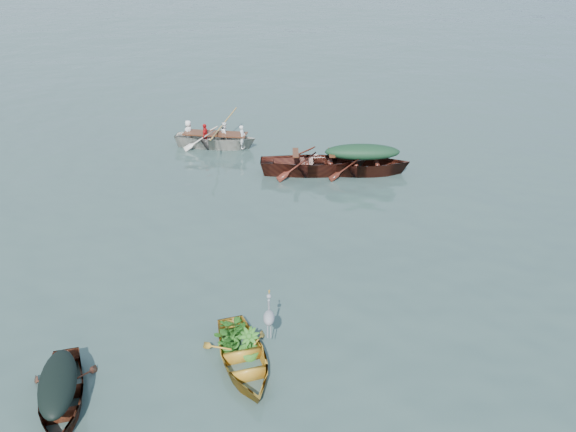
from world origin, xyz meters
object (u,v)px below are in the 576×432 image
rowed_boat (216,147)px  green_tarp_boat (361,174)px  heron (269,324)px  open_wooden_boat (313,173)px  dark_covered_boat (63,405)px  yellow_dinghy (243,366)px

rowed_boat → green_tarp_boat: bearing=-107.8°
green_tarp_boat → heron: 9.85m
open_wooden_boat → rowed_boat: bearing=54.4°
dark_covered_boat → open_wooden_boat: (4.86, 10.62, 0.00)m
dark_covered_boat → rowed_boat: bearing=69.5°
yellow_dinghy → green_tarp_boat: size_ratio=0.65×
green_tarp_boat → heron: bearing=163.4°
open_wooden_boat → rowed_boat: (-3.68, 2.59, 0.00)m
dark_covered_boat → heron: 3.96m
yellow_dinghy → open_wooden_boat: (1.70, 9.62, 0.00)m
yellow_dinghy → heron: heron is taller
dark_covered_boat → heron: size_ratio=3.43×
yellow_dinghy → heron: (0.51, 0.22, 0.87)m
rowed_boat → heron: heron is taller
yellow_dinghy → dark_covered_boat: size_ratio=0.96×
yellow_dinghy → rowed_boat: rowed_boat is taller
dark_covered_boat → green_tarp_boat: bearing=43.0°
green_tarp_boat → rowed_boat: bearing=64.4°
heron → yellow_dinghy: bearing=-174.8°
green_tarp_boat → rowed_boat: size_ratio=1.05×
yellow_dinghy → rowed_boat: bearing=81.3°
yellow_dinghy → green_tarp_boat: green_tarp_boat is taller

